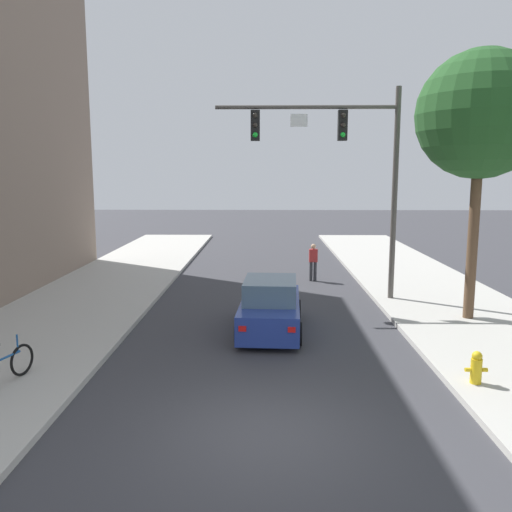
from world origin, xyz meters
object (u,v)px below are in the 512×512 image
at_px(traffic_signal_mast, 345,154).
at_px(street_tree_second, 481,116).
at_px(fire_hydrant, 476,367).
at_px(car_lead_blue, 270,307).
at_px(pedestrian_crossing_road, 313,260).
at_px(bicycle_leaning, 5,367).

bearing_deg(traffic_signal_mast, street_tree_second, -36.13).
height_order(traffic_signal_mast, fire_hydrant, traffic_signal_mast).
relative_size(car_lead_blue, pedestrian_crossing_road, 2.63).
relative_size(traffic_signal_mast, pedestrian_crossing_road, 4.57).
bearing_deg(street_tree_second, fire_hydrant, -109.31).
distance_m(bicycle_leaning, fire_hydrant, 10.18).
distance_m(car_lead_blue, street_tree_second, 8.50).
relative_size(pedestrian_crossing_road, street_tree_second, 0.20).
height_order(pedestrian_crossing_road, street_tree_second, street_tree_second).
xyz_separation_m(pedestrian_crossing_road, bicycle_leaning, (-7.71, -11.93, -0.37)).
distance_m(pedestrian_crossing_road, bicycle_leaning, 14.21).
bearing_deg(pedestrian_crossing_road, street_tree_second, -55.99).
relative_size(car_lead_blue, bicycle_leaning, 2.51).
relative_size(pedestrian_crossing_road, fire_hydrant, 2.28).
height_order(car_lead_blue, street_tree_second, street_tree_second).
bearing_deg(bicycle_leaning, fire_hydrant, 1.30).
xyz_separation_m(traffic_signal_mast, car_lead_blue, (-2.63, -3.71, -4.61)).
distance_m(pedestrian_crossing_road, fire_hydrant, 11.97).
xyz_separation_m(traffic_signal_mast, bicycle_leaning, (-8.40, -8.18, -4.80)).
bearing_deg(fire_hydrant, street_tree_second, 70.69).
height_order(fire_hydrant, street_tree_second, street_tree_second).
distance_m(fire_hydrant, street_tree_second, 8.11).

